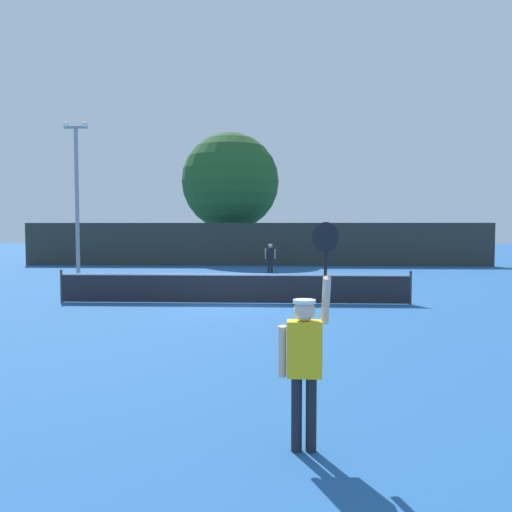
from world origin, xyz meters
name	(u,v)px	position (x,y,z in m)	size (l,w,h in m)	color
ground_plane	(234,303)	(0.00, 0.00, 0.00)	(120.00, 120.00, 0.00)	#235693
tennis_net	(234,288)	(0.00, 0.00, 0.51)	(11.37, 0.08, 1.07)	#232328
perimeter_fence	(256,244)	(0.00, 16.32, 1.35)	(29.58, 0.12, 2.71)	#2D332D
player_serving	(305,351)	(1.75, -11.14, 1.12)	(0.68, 0.40, 2.54)	yellow
player_receiving	(270,255)	(1.00, 11.34, 0.93)	(0.57, 0.23, 1.54)	black
tennis_ball	(243,292)	(0.13, 2.78, 0.03)	(0.07, 0.07, 0.07)	#CCE033
light_pole	(77,189)	(-8.01, 7.57, 4.23)	(1.18, 0.28, 7.36)	gray
large_tree	(230,182)	(-1.93, 19.99, 5.58)	(6.74, 6.74, 8.97)	brown
parked_car_near	(394,249)	(10.23, 23.75, 0.78)	(1.92, 4.20, 1.69)	red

